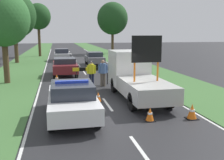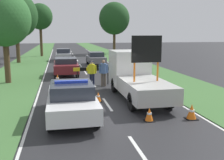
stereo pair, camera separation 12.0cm
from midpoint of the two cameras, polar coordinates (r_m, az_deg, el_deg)
The scene contains 20 objects.
ground_plane at distance 12.10m, azimuth -0.63°, elevation -6.22°, with size 160.00×160.00×0.00m, color #28282B.
lane_markings at distance 26.49m, azimuth -6.94°, elevation 2.72°, with size 7.02×62.75×0.01m.
grass_verge_left at distance 31.75m, azimuth -18.12°, elevation 3.54°, with size 4.29×120.00×0.03m.
grass_verge_right at distance 32.56m, azimuth 2.30°, elevation 4.19°, with size 4.29×120.00×0.03m.
police_car at distance 10.81m, azimuth -8.98°, elevation -4.21°, with size 1.88×4.60×1.56m.
work_truck at distance 14.25m, azimuth 4.74°, elevation 1.05°, with size 2.00×6.13×3.31m.
road_barrier at distance 17.45m, azimuth -4.54°, elevation 2.07°, with size 2.57×0.08×1.17m.
police_officer at distance 17.01m, azimuth -4.72°, elevation 1.91°, with size 0.59×0.38×1.65m.
pedestrian_civilian at distance 16.91m, azimuth -2.19°, elevation 1.99°, with size 0.62×0.39×1.72m.
traffic_cone_near_police at distance 10.48m, azimuth 7.93°, elevation -7.43°, with size 0.39×0.39×0.54m.
traffic_cone_centre_front at distance 18.57m, azimuth -12.13°, elevation 0.27°, with size 0.43×0.43×0.59m.
traffic_cone_near_truck at distance 13.22m, azimuth -3.28°, elevation -3.71°, with size 0.36×0.36×0.51m.
traffic_cone_behind_barrier at distance 11.07m, azimuth 16.73°, elevation -6.58°, with size 0.45×0.45×0.62m.
queued_car_wagon_maroon at distance 21.60m, azimuth -10.38°, elevation 3.02°, with size 1.88×4.31×1.45m.
queued_car_suv_grey at distance 28.34m, azimuth -3.96°, elevation 4.75°, with size 1.72×4.05×1.42m.
queued_car_sedan_silver at distance 33.46m, azimuth -10.98°, elevation 5.50°, with size 1.80×4.10×1.50m.
roadside_tree_near_left at distance 44.36m, azimuth 0.03°, elevation 13.23°, with size 5.04×5.04×8.43m.
roadside_tree_near_right at distance 40.33m, azimuth -15.85°, elevation 13.10°, with size 3.57×3.57×7.64m.
roadside_tree_mid_left at distance 19.21m, azimuth -22.84°, elevation 12.14°, with size 3.53×3.53×6.21m.
roadside_tree_mid_right at distance 32.18m, azimuth -20.64°, elevation 12.99°, with size 4.85×4.85×7.91m.
Camera 1 is at (-2.33, -11.37, 3.43)m, focal length 42.00 mm.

